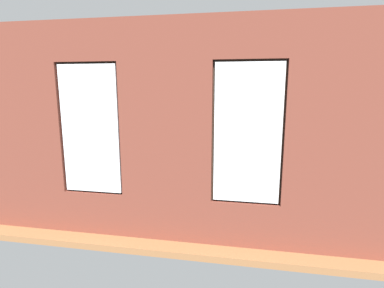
# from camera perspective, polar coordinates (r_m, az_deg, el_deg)

# --- Properties ---
(ground_plane) EXTENTS (6.88, 5.73, 0.10)m
(ground_plane) POSITION_cam_1_polar(r_m,az_deg,el_deg) (7.03, 0.64, -8.29)
(ground_plane) COLOR #99663D
(brick_wall_with_windows) EXTENTS (6.28, 0.30, 3.18)m
(brick_wall_with_windows) POSITION_cam_1_polar(r_m,az_deg,el_deg) (4.27, -5.01, 1.48)
(brick_wall_with_windows) COLOR brown
(brick_wall_with_windows) RESTS_ON ground_plane
(white_wall_right) EXTENTS (0.10, 4.73, 3.18)m
(white_wall_right) POSITION_cam_1_polar(r_m,az_deg,el_deg) (7.65, -23.18, 4.99)
(white_wall_right) COLOR silver
(white_wall_right) RESTS_ON ground_plane
(couch_by_window) EXTENTS (1.74, 0.87, 0.80)m
(couch_by_window) POSITION_cam_1_polar(r_m,az_deg,el_deg) (5.30, -6.71, -10.54)
(couch_by_window) COLOR black
(couch_by_window) RESTS_ON ground_plane
(couch_left) EXTENTS (0.91, 1.78, 0.80)m
(couch_left) POSITION_cam_1_polar(r_m,az_deg,el_deg) (6.56, 21.66, -7.00)
(couch_left) COLOR black
(couch_left) RESTS_ON ground_plane
(coffee_table) EXTENTS (1.49, 0.86, 0.45)m
(coffee_table) POSITION_cam_1_polar(r_m,az_deg,el_deg) (6.98, 0.62, -4.60)
(coffee_table) COLOR tan
(coffee_table) RESTS_ON ground_plane
(cup_ceramic) EXTENTS (0.09, 0.09, 0.11)m
(cup_ceramic) POSITION_cam_1_polar(r_m,az_deg,el_deg) (7.04, 4.12, -3.61)
(cup_ceramic) COLOR #B23D38
(cup_ceramic) RESTS_ON coffee_table
(candle_jar) EXTENTS (0.08, 0.08, 0.11)m
(candle_jar) POSITION_cam_1_polar(r_m,az_deg,el_deg) (6.95, 0.62, -3.79)
(candle_jar) COLOR #B7333D
(candle_jar) RESTS_ON coffee_table
(table_plant_small) EXTENTS (0.13, 0.13, 0.20)m
(table_plant_small) POSITION_cam_1_polar(r_m,az_deg,el_deg) (6.90, -3.22, -3.42)
(table_plant_small) COLOR #9E5638
(table_plant_small) RESTS_ON coffee_table
(remote_gray) EXTENTS (0.17, 0.05, 0.02)m
(remote_gray) POSITION_cam_1_polar(r_m,az_deg,el_deg) (6.82, 1.36, -4.44)
(remote_gray) COLOR #59595B
(remote_gray) RESTS_ON coffee_table
(media_console) EXTENTS (1.08, 0.42, 0.46)m
(media_console) POSITION_cam_1_polar(r_m,az_deg,el_deg) (7.47, -21.79, -5.68)
(media_console) COLOR black
(media_console) RESTS_ON ground_plane
(tv_flatscreen) EXTENTS (1.04, 0.20, 0.73)m
(tv_flatscreen) POSITION_cam_1_polar(r_m,az_deg,el_deg) (7.34, -22.11, -1.21)
(tv_flatscreen) COLOR black
(tv_flatscreen) RESTS_ON media_console
(potted_plant_mid_room_small) EXTENTS (0.39, 0.39, 0.60)m
(potted_plant_mid_room_small) POSITION_cam_1_polar(r_m,az_deg,el_deg) (7.81, 9.99, -2.96)
(potted_plant_mid_room_small) COLOR brown
(potted_plant_mid_room_small) RESTS_ON ground_plane
(potted_plant_near_tv) EXTENTS (1.12, 1.09, 1.42)m
(potted_plant_near_tv) POSITION_cam_1_polar(r_m,az_deg,el_deg) (6.22, -22.75, -2.95)
(potted_plant_near_tv) COLOR brown
(potted_plant_near_tv) RESTS_ON ground_plane
(potted_plant_corner_far_left) EXTENTS (0.94, 0.93, 1.25)m
(potted_plant_corner_far_left) POSITION_cam_1_polar(r_m,az_deg,el_deg) (5.09, 26.88, -8.74)
(potted_plant_corner_far_left) COLOR #47423D
(potted_plant_corner_far_left) RESTS_ON ground_plane
(potted_plant_corner_near_left) EXTENTS (0.78, 0.81, 1.45)m
(potted_plant_corner_near_left) POSITION_cam_1_polar(r_m,az_deg,el_deg) (8.69, 19.96, -0.61)
(potted_plant_corner_near_left) COLOR brown
(potted_plant_corner_near_left) RESTS_ON ground_plane
(potted_plant_foreground_right) EXTENTS (0.90, 0.89, 1.22)m
(potted_plant_foreground_right) POSITION_cam_1_polar(r_m,az_deg,el_deg) (9.26, -12.85, 0.14)
(potted_plant_foreground_right) COLOR #9E5638
(potted_plant_foreground_right) RESTS_ON ground_plane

